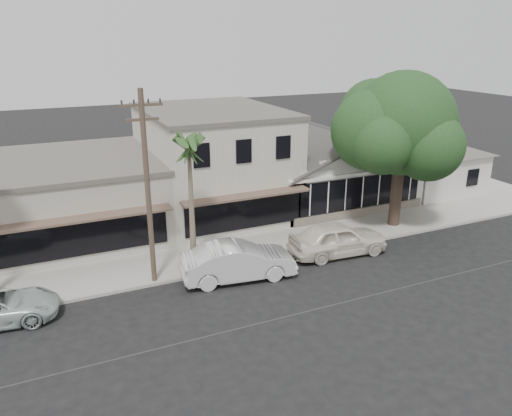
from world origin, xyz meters
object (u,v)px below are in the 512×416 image
utility_pole (147,186)px  shade_tree (398,126)px  car_1 (238,261)px  car_0 (338,239)px

utility_pole → shade_tree: (14.93, 1.53, 1.30)m
utility_pole → shade_tree: bearing=5.9°
car_1 → shade_tree: (11.16, 2.71, 5.20)m
car_0 → shade_tree: bearing=-62.2°
car_0 → utility_pole: bearing=89.6°
car_0 → car_1: (-5.86, -0.40, -0.00)m
shade_tree → car_0: bearing=-156.4°
car_0 → shade_tree: shade_tree is taller
utility_pole → shade_tree: shade_tree is taller
car_1 → shade_tree: 12.60m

